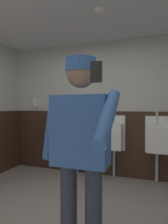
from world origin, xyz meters
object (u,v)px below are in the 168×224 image
urinal_left (75,134)px  person (80,142)px  cell_phone (96,72)px  urinal_right (157,138)px  soap_dispenser (36,102)px  urinal_middle (113,136)px

urinal_left → person: bearing=-67.0°
person → cell_phone: 0.74m
urinal_right → soap_dispenser: 2.55m
urinal_right → soap_dispenser: bearing=177.2°
urinal_left → person: person is taller
urinal_right → person: size_ratio=0.73×
urinal_middle → soap_dispenser: soap_dispenser is taller
person → soap_dispenser: person is taller
urinal_left → cell_phone: bearing=-65.8°
cell_phone → urinal_right: bearing=84.2°
urinal_right → person: bearing=-107.3°
urinal_left → soap_dispenser: soap_dispenser is taller
cell_phone → soap_dispenser: 3.39m
person → soap_dispenser: 2.85m
cell_phone → urinal_middle: bearing=101.0°
urinal_middle → soap_dispenser: 1.83m
urinal_middle → person: (0.11, -2.04, 0.24)m
urinal_middle → cell_phone: 2.67m
urinal_left → urinal_middle: (0.75, 0.00, 0.00)m
person → soap_dispenser: (-1.83, 2.16, 0.39)m
cell_phone → soap_dispenser: size_ratio=0.61×
urinal_left → cell_phone: 2.87m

